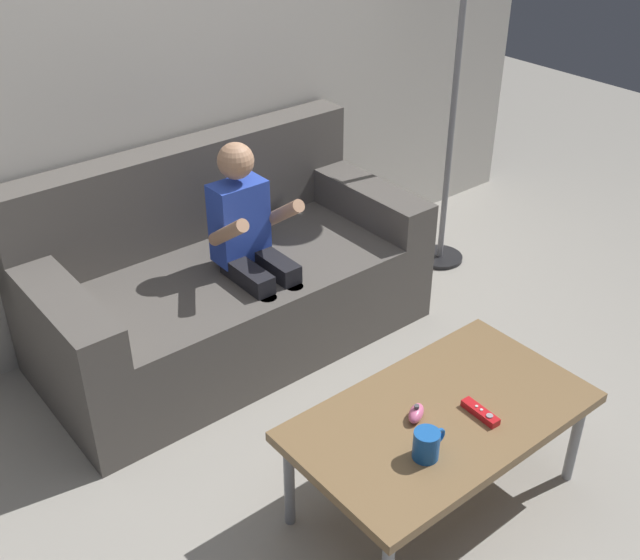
# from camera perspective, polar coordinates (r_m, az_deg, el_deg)

# --- Properties ---
(ground_plane) EXTENTS (9.38, 9.38, 0.00)m
(ground_plane) POSITION_cam_1_polar(r_m,az_deg,el_deg) (2.76, 5.30, -16.55)
(ground_plane) COLOR #9E998E
(wall_back) EXTENTS (4.69, 0.05, 2.50)m
(wall_back) POSITION_cam_1_polar(r_m,az_deg,el_deg) (3.27, -14.05, 16.56)
(wall_back) COLOR beige
(wall_back) RESTS_ON ground
(couch) EXTENTS (1.66, 0.80, 0.84)m
(couch) POSITION_cam_1_polar(r_m,az_deg,el_deg) (3.38, -7.07, -0.07)
(couch) COLOR #56514C
(couch) RESTS_ON ground
(person_seated_on_couch) EXTENTS (0.32, 0.39, 0.94)m
(person_seated_on_couch) POSITION_cam_1_polar(r_m,az_deg,el_deg) (3.14, -5.03, 2.68)
(person_seated_on_couch) COLOR black
(person_seated_on_couch) RESTS_ON ground
(coffee_table) EXTENTS (0.99, 0.56, 0.39)m
(coffee_table) POSITION_cam_1_polar(r_m,az_deg,el_deg) (2.57, 8.91, -10.19)
(coffee_table) COLOR brown
(coffee_table) RESTS_ON ground
(game_remote_red_near_edge) EXTENTS (0.04, 0.14, 0.03)m
(game_remote_red_near_edge) POSITION_cam_1_polar(r_m,az_deg,el_deg) (2.54, 11.73, -9.53)
(game_remote_red_near_edge) COLOR red
(game_remote_red_near_edge) RESTS_ON coffee_table
(nunchuk_pink) EXTENTS (0.10, 0.08, 0.05)m
(nunchuk_pink) POSITION_cam_1_polar(r_m,az_deg,el_deg) (2.50, 7.10, -9.71)
(nunchuk_pink) COLOR pink
(nunchuk_pink) RESTS_ON coffee_table
(coffee_mug) EXTENTS (0.12, 0.08, 0.09)m
(coffee_mug) POSITION_cam_1_polar(r_m,az_deg,el_deg) (2.36, 7.88, -11.90)
(coffee_mug) COLOR #1959B2
(coffee_mug) RESTS_ON coffee_table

